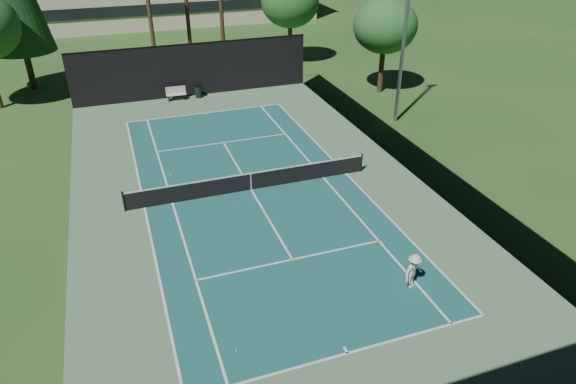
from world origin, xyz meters
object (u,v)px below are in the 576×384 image
tennis_ball_c (302,170)px  tennis_ball_d (121,163)px  tennis_net (251,181)px  park_bench (176,93)px  tennis_ball_b (171,175)px  player (414,271)px  trash_bin (198,92)px  tennis_ball_a (236,350)px

tennis_ball_c → tennis_ball_d: bearing=155.8°
tennis_net → tennis_ball_d: size_ratio=177.85×
tennis_net → park_bench: 15.48m
tennis_ball_d → park_bench: (4.71, 9.91, 0.51)m
tennis_ball_b → tennis_net: bearing=-39.1°
player → trash_bin: (-3.70, 24.95, -0.28)m
tennis_net → tennis_ball_b: bearing=140.9°
park_bench → tennis_ball_b: bearing=-100.2°
tennis_ball_c → park_bench: park_bench is taller
player → tennis_ball_a: 7.45m
tennis_ball_d → tennis_ball_b: bearing=-44.4°
tennis_ball_c → tennis_ball_d: size_ratio=0.88×
player → tennis_ball_c: size_ratio=23.94×
tennis_net → player: (3.85, -9.58, 0.21)m
tennis_ball_b → trash_bin: bearing=72.3°
tennis_ball_b → tennis_ball_d: bearing=135.6°
tennis_ball_a → tennis_ball_d: (-2.74, 16.02, 0.00)m
tennis_ball_c → tennis_ball_d: (-9.55, 4.29, 0.00)m
tennis_net → tennis_ball_c: size_ratio=202.22×
tennis_ball_a → tennis_ball_d: bearing=99.7°
tennis_net → player: player is taller
player → tennis_ball_d: (-10.10, 15.07, -0.73)m
player → tennis_ball_b: bearing=98.2°
tennis_ball_a → tennis_ball_b: 13.60m
tennis_ball_d → tennis_ball_c: bearing=-24.2°
tennis_ball_c → trash_bin: 14.52m
tennis_ball_b → player: bearing=-58.9°
tennis_net → park_bench: bearing=95.7°
tennis_net → trash_bin: size_ratio=13.65×
tennis_ball_a → trash_bin: (3.66, 25.90, 0.45)m
tennis_ball_b → trash_bin: trash_bin is taller
player → tennis_ball_a: size_ratio=24.02×
tennis_ball_a → park_bench: 26.01m
tennis_ball_b → tennis_ball_d: size_ratio=1.06×
tennis_ball_a → trash_bin: 26.16m
player → trash_bin: size_ratio=1.62×
tennis_ball_b → tennis_ball_d: (-2.48, 2.43, -0.00)m
tennis_net → tennis_ball_c: bearing=20.0°
player → park_bench: size_ratio=1.02×
trash_bin → park_bench: bearing=179.1°
player → trash_bin: bearing=75.6°
park_bench → tennis_ball_d: bearing=-115.4°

